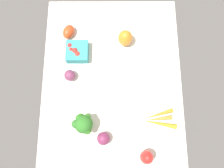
# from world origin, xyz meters

# --- Properties ---
(tablecloth) EXTENTS (1.04, 0.76, 0.02)m
(tablecloth) POSITION_xyz_m (0.00, 0.00, 0.01)
(tablecloth) COLOR silver
(tablecloth) RESTS_ON ground
(carrot_bunch) EXTENTS (0.11, 0.18, 0.03)m
(carrot_bunch) POSITION_xyz_m (-0.19, -0.24, 0.03)
(carrot_bunch) COLOR orange
(carrot_bunch) RESTS_ON tablecloth
(red_onion_center) EXTENTS (0.07, 0.07, 0.07)m
(red_onion_center) POSITION_xyz_m (-0.28, 0.04, 0.05)
(red_onion_center) COLOR #792B4F
(red_onion_center) RESTS_ON tablecloth
(red_onion_near_basket) EXTENTS (0.06, 0.06, 0.06)m
(red_onion_near_basket) POSITION_xyz_m (0.05, 0.23, 0.05)
(red_onion_near_basket) COLOR #773556
(red_onion_near_basket) RESTS_ON tablecloth
(berry_basket) EXTENTS (0.12, 0.12, 0.07)m
(berry_basket) POSITION_xyz_m (0.18, 0.19, 0.05)
(berry_basket) COLOR teal
(berry_basket) RESTS_ON tablecloth
(bell_pepper_orange) EXTENTS (0.11, 0.11, 0.10)m
(bell_pepper_orange) POSITION_xyz_m (0.25, -0.07, 0.07)
(bell_pepper_orange) COLOR orange
(bell_pepper_orange) RESTS_ON tablecloth
(broccoli_head) EXTENTS (0.10, 0.10, 0.12)m
(broccoli_head) POSITION_xyz_m (-0.21, 0.14, 0.10)
(broccoli_head) COLOR #97CA79
(broccoli_head) RESTS_ON tablecloth
(roma_tomato) EXTENTS (0.10, 0.09, 0.06)m
(roma_tomato) POSITION_xyz_m (0.30, 0.25, 0.05)
(roma_tomato) COLOR #DD441E
(roma_tomato) RESTS_ON tablecloth
(bell_pepper_red) EXTENTS (0.09, 0.09, 0.10)m
(bell_pepper_red) POSITION_xyz_m (-0.37, -0.17, 0.07)
(bell_pepper_red) COLOR red
(bell_pepper_red) RESTS_ON tablecloth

